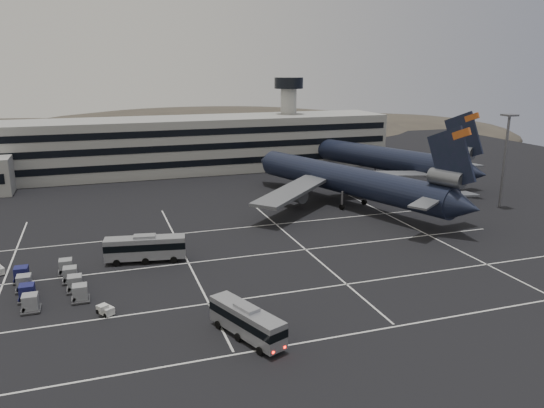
% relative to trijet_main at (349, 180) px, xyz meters
% --- Properties ---
extents(ground, '(260.00, 260.00, 0.00)m').
position_rel_trijet_main_xyz_m(ground, '(-29.86, -25.55, -5.25)').
color(ground, black).
rests_on(ground, ground).
extents(lane_markings, '(90.00, 55.62, 0.01)m').
position_rel_trijet_main_xyz_m(lane_markings, '(-28.91, -24.83, -5.24)').
color(lane_markings, silver).
rests_on(lane_markings, ground).
extents(terminal, '(125.00, 26.00, 24.00)m').
position_rel_trijet_main_xyz_m(terminal, '(-32.81, 45.59, 1.68)').
color(terminal, gray).
rests_on(terminal, ground).
extents(hills, '(352.00, 180.00, 44.00)m').
position_rel_trijet_main_xyz_m(hills, '(-11.87, 144.45, -17.32)').
color(hills, '#38332B').
rests_on(hills, ground).
extents(lightpole_right, '(2.40, 2.40, 18.28)m').
position_rel_trijet_main_xyz_m(lightpole_right, '(28.14, -10.55, 6.57)').
color(lightpole_right, slate).
rests_on(lightpole_right, ground).
extents(trijet_main, '(44.72, 55.92, 18.08)m').
position_rel_trijet_main_xyz_m(trijet_main, '(0.00, 0.00, 0.00)').
color(trijet_main, black).
rests_on(trijet_main, ground).
extents(trijet_far, '(29.16, 55.33, 18.08)m').
position_rel_trijet_main_xyz_m(trijet_far, '(19.01, 21.44, 0.18)').
color(trijet_far, black).
rests_on(trijet_far, ground).
extents(bus_near, '(5.97, 10.31, 3.59)m').
position_rel_trijet_main_xyz_m(bus_near, '(-33.82, -44.72, -3.29)').
color(bus_near, gray).
rests_on(bus_near, ground).
extents(bus_far, '(11.58, 4.41, 3.99)m').
position_rel_trijet_main_xyz_m(bus_far, '(-41.52, -18.99, -3.06)').
color(bus_far, gray).
rests_on(bus_far, ground).
extents(tug_b, '(2.13, 2.39, 1.32)m').
position_rel_trijet_main_xyz_m(tug_b, '(-47.49, -34.53, -4.66)').
color(tug_b, silver).
rests_on(tug_b, ground).
extents(uld_cluster, '(9.81, 13.50, 2.02)m').
position_rel_trijet_main_xyz_m(uld_cluster, '(-53.89, -25.56, -4.26)').
color(uld_cluster, '#2D2D30').
rests_on(uld_cluster, ground).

